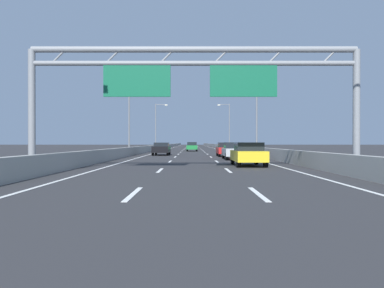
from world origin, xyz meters
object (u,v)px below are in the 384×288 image
(sign_gantry, at_px, (193,76))
(silver_car, at_px, (233,151))
(black_car, at_px, (161,149))
(white_car, at_px, (191,144))
(red_car, at_px, (225,149))
(streetlamp_left_far, at_px, (156,124))
(green_car, at_px, (191,147))
(streetlamp_right_mid, at_px, (254,110))
(yellow_car, at_px, (248,154))
(streetlamp_left_mid, at_px, (131,110))
(streetlamp_right_far, at_px, (228,124))
(orange_car, at_px, (191,145))

(sign_gantry, xyz_separation_m, silver_car, (3.56, 13.51, -4.07))
(black_car, relative_size, silver_car, 1.03)
(white_car, distance_m, red_car, 98.61)
(streetlamp_left_far, height_order, black_car, streetlamp_left_far)
(green_car, bearing_deg, streetlamp_right_mid, -66.43)
(streetlamp_right_mid, height_order, yellow_car, streetlamp_right_mid)
(sign_gantry, distance_m, streetlamp_left_mid, 27.20)
(streetlamp_left_mid, distance_m, red_car, 13.26)
(streetlamp_right_mid, xyz_separation_m, streetlamp_left_far, (-14.93, 32.99, 0.00))
(white_car, relative_size, red_car, 1.10)
(sign_gantry, bearing_deg, black_car, 98.43)
(streetlamp_right_far, relative_size, orange_car, 2.08)
(streetlamp_left_far, height_order, red_car, streetlamp_left_far)
(streetlamp_left_mid, relative_size, green_car, 2.04)
(sign_gantry, bearing_deg, orange_car, 90.12)
(black_car, xyz_separation_m, yellow_car, (7.06, -19.58, -0.00))
(streetlamp_left_far, bearing_deg, black_car, -83.74)
(streetlamp_right_mid, distance_m, streetlamp_right_far, 32.99)
(streetlamp_right_far, distance_m, white_car, 60.28)
(yellow_car, bearing_deg, black_car, 109.81)
(streetlamp_left_mid, height_order, streetlamp_right_mid, same)
(black_car, bearing_deg, white_car, 87.92)
(streetlamp_right_mid, bearing_deg, sign_gantry, -106.02)
(streetlamp_right_mid, height_order, black_car, streetlamp_right_mid)
(yellow_car, xyz_separation_m, green_car, (-3.55, 38.97, 0.01))
(streetlamp_left_far, distance_m, red_car, 40.70)
(streetlamp_left_far, relative_size, yellow_car, 2.21)
(streetlamp_right_far, distance_m, silver_car, 46.05)
(streetlamp_left_far, distance_m, streetlamp_right_far, 14.93)
(orange_car, bearing_deg, yellow_car, -87.71)
(streetlamp_left_mid, bearing_deg, orange_car, 84.14)
(streetlamp_right_far, bearing_deg, red_car, -95.91)
(streetlamp_right_far, height_order, green_car, streetlamp_right_far)
(orange_car, bearing_deg, silver_car, -87.41)
(streetlamp_right_far, xyz_separation_m, red_car, (-4.03, -38.94, -4.65))
(streetlamp_left_far, height_order, green_car, streetlamp_left_far)
(streetlamp_right_mid, xyz_separation_m, silver_car, (-3.95, -12.65, -4.63))
(silver_car, relative_size, green_car, 0.97)
(black_car, xyz_separation_m, orange_car, (3.38, 72.42, -0.01))
(white_car, bearing_deg, red_car, -87.89)
(white_car, height_order, orange_car, white_car)
(black_car, relative_size, green_car, 1.00)
(streetlamp_right_far, bearing_deg, orange_car, 101.64)
(silver_car, relative_size, orange_car, 0.99)
(streetlamp_right_mid, relative_size, green_car, 2.04)
(streetlamp_left_far, distance_m, black_car, 35.51)
(black_car, height_order, red_car, red_car)
(green_car, relative_size, red_car, 1.13)
(orange_car, bearing_deg, red_car, -87.24)
(black_car, bearing_deg, orange_car, 87.33)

